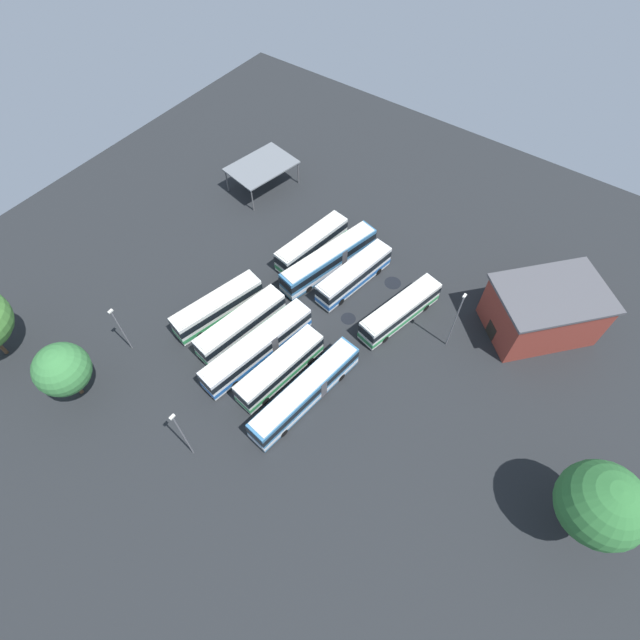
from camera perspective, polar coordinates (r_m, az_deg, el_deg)
ground_plane at (r=60.49m, az=-1.29°, el=0.29°), size 95.17×95.17×0.00m
bus_row0_slot0 at (r=66.08m, az=-0.97°, el=8.92°), size 11.69×4.21×3.47m
bus_row0_slot1 at (r=64.16m, az=1.11°, el=7.13°), size 14.92×5.83×3.47m
bus_row0_slot2 at (r=62.55m, az=3.99°, el=5.34°), size 11.85×4.43×3.47m
bus_row0_slot4 at (r=59.62m, az=9.37°, el=1.09°), size 11.94×5.19×3.47m
bus_row1_slot0 at (r=60.47m, az=-11.89°, el=1.53°), size 11.96×5.25×3.47m
bus_row1_slot1 at (r=58.36m, az=-9.23°, el=-0.56°), size 12.19×4.50×3.47m
bus_row1_slot2 at (r=56.35m, az=-7.28°, el=-3.15°), size 14.94×5.02×3.47m
bus_row1_slot3 at (r=54.66m, az=-4.71°, el=-5.62°), size 11.67×4.12×3.47m
bus_row1_slot4 at (r=53.12m, az=-1.68°, el=-8.37°), size 14.93×4.42×3.47m
depot_building at (r=62.59m, az=24.73°, el=1.02°), size 14.88×14.57×6.82m
maintenance_shelter at (r=75.78m, az=-6.86°, el=17.45°), size 10.58×8.29×3.93m
lamp_post_far_corner at (r=49.50m, az=-15.81°, el=-12.76°), size 0.56×0.28×9.04m
lamp_post_near_entrance at (r=58.93m, az=-22.33°, el=-0.91°), size 0.56×0.28×7.48m
lamp_post_by_building at (r=56.08m, az=15.58°, el=0.09°), size 0.56×0.28×9.43m
tree_east_edge at (r=57.25m, az=-27.96°, el=-5.14°), size 5.76×5.76×7.99m
tree_northeast at (r=49.97m, az=30.06°, el=-18.21°), size 7.48×7.48×10.36m
puddle_centre_drain at (r=64.59m, az=8.51°, el=4.32°), size 2.17×2.17×0.01m
puddle_front_lane at (r=60.48m, az=3.33°, el=0.16°), size 1.86×1.86×0.01m
puddle_back_corner at (r=59.18m, az=-1.71°, el=-1.53°), size 2.76×2.76×0.01m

